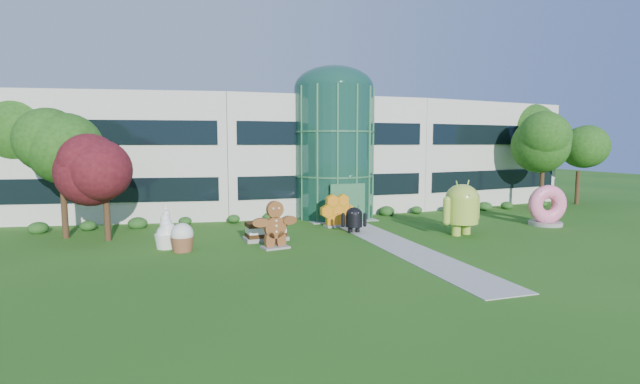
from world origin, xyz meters
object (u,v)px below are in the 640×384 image
object	(u,v)px
android_green	(462,205)
gingerbread	(275,224)
donut	(546,205)
android_black	(354,218)

from	to	relation	value
android_green	gingerbread	bearing A→B (deg)	165.01
android_green	donut	xyz separation A→B (m)	(7.57, 1.13, -0.44)
donut	android_black	bearing A→B (deg)	-175.13
android_green	donut	bearing A→B (deg)	-7.13
donut	gingerbread	distance (m)	19.37
android_black	donut	bearing A→B (deg)	6.90
android_black	donut	distance (m)	13.74
android_black	donut	xyz separation A→B (m)	(13.66, -1.48, 0.46)
donut	gingerbread	size ratio (longest dim) A/B	1.01
android_green	donut	distance (m)	7.66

